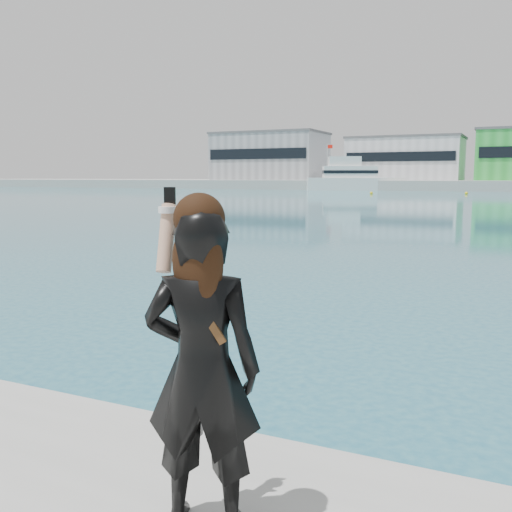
{
  "coord_description": "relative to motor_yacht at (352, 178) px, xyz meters",
  "views": [
    {
      "loc": [
        2.27,
        -2.76,
        2.76
      ],
      "look_at": [
        0.72,
        0.55,
        2.25
      ],
      "focal_mm": 40.0,
      "sensor_mm": 36.0,
      "label": 1
    }
  ],
  "objects": [
    {
      "name": "motor_yacht",
      "position": [
        0.0,
        0.0,
        0.0
      ],
      "size": [
        19.59,
        12.26,
        8.88
      ],
      "rotation": [
        0.0,
        0.0,
        0.4
      ],
      "color": "white",
      "rests_on": "ground"
    },
    {
      "name": "flagpole_left",
      "position": [
        -8.58,
        10.42,
        4.04
      ],
      "size": [
        1.28,
        0.16,
        8.0
      ],
      "color": "silver",
      "rests_on": "far_quay"
    },
    {
      "name": "warehouse_white",
      "position": [
        7.33,
        17.4,
        4.26
      ],
      "size": [
        24.48,
        15.35,
        9.5
      ],
      "color": "silver",
      "rests_on": "far_quay"
    },
    {
      "name": "buoy_extra",
      "position": [
        23.42,
        -17.46,
        -2.5
      ],
      "size": [
        0.5,
        0.5,
        0.5
      ],
      "primitive_type": "sphere",
      "color": "yellow",
      "rests_on": "ground"
    },
    {
      "name": "buoy_far",
      "position": [
        9.54,
        -22.58,
        -2.5
      ],
      "size": [
        0.5,
        0.5,
        0.5
      ],
      "primitive_type": "sphere",
      "color": "yellow",
      "rests_on": "ground"
    },
    {
      "name": "far_quay",
      "position": [
        29.33,
        19.42,
        -1.5
      ],
      "size": [
        320.0,
        40.0,
        2.0
      ],
      "primitive_type": "cube",
      "color": "#9E9E99",
      "rests_on": "ground"
    },
    {
      "name": "warehouse_grey_left",
      "position": [
        -25.67,
        17.4,
        5.26
      ],
      "size": [
        26.52,
        16.36,
        11.5
      ],
      "color": "gray",
      "rests_on": "far_quay"
    },
    {
      "name": "woman",
      "position": [
        30.05,
        -110.74,
        -0.74
      ],
      "size": [
        0.75,
        0.6,
        1.9
      ],
      "rotation": [
        0.0,
        0.0,
        3.43
      ],
      "color": "black",
      "rests_on": "near_quay"
    }
  ]
}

